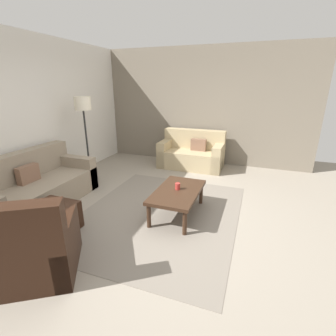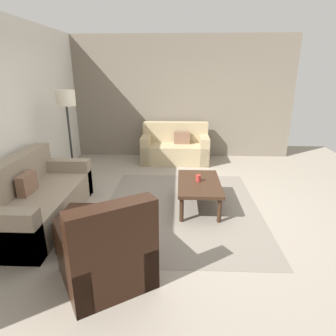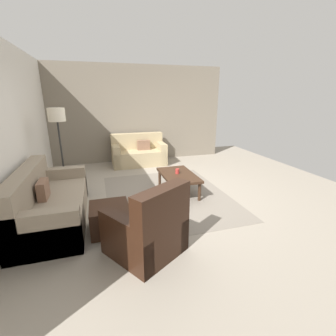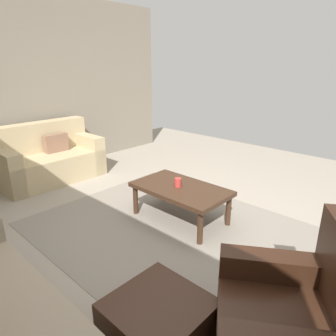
{
  "view_description": "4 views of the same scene",
  "coord_description": "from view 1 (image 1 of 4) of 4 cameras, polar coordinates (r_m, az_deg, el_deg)",
  "views": [
    {
      "loc": [
        -3.15,
        -1.29,
        1.93
      ],
      "look_at": [
        0.17,
        -0.08,
        0.72
      ],
      "focal_mm": 26.13,
      "sensor_mm": 36.0,
      "label": 1
    },
    {
      "loc": [
        -4.03,
        0.04,
        2.02
      ],
      "look_at": [
        -0.15,
        0.2,
        0.71
      ],
      "focal_mm": 30.94,
      "sensor_mm": 36.0,
      "label": 2
    },
    {
      "loc": [
        -4.19,
        1.24,
        1.93
      ],
      "look_at": [
        -0.19,
        0.04,
        0.64
      ],
      "focal_mm": 25.14,
      "sensor_mm": 36.0,
      "label": 3
    },
    {
      "loc": [
        -2.0,
        2.2,
        1.76
      ],
      "look_at": [
        0.08,
        -0.04,
        0.7
      ],
      "focal_mm": 32.6,
      "sensor_mm": 36.0,
      "label": 4
    }
  ],
  "objects": [
    {
      "name": "area_rug",
      "position": [
        3.91,
        -1.95,
        -10.58
      ],
      "size": [
        2.92,
        2.36,
        0.01
      ],
      "primitive_type": "cube",
      "color": "gray",
      "rests_on": "ground_plane"
    },
    {
      "name": "rear_partition",
      "position": [
        5.04,
        -31.26,
        10.2
      ],
      "size": [
        6.0,
        0.12,
        2.8
      ],
      "primitive_type": "cube",
      "color": "silver",
      "rests_on": "ground_plane"
    },
    {
      "name": "cup",
      "position": [
        3.73,
        2.26,
        -4.29
      ],
      "size": [
        0.08,
        0.08,
        0.1
      ],
      "primitive_type": "cylinder",
      "color": "#B2332D",
      "rests_on": "coffee_table"
    },
    {
      "name": "couch_main",
      "position": [
        4.63,
        -29.17,
        -4.27
      ],
      "size": [
        2.03,
        0.91,
        0.88
      ],
      "color": "gray",
      "rests_on": "ground_plane"
    },
    {
      "name": "ottoman",
      "position": [
        3.72,
        -25.34,
        -10.8
      ],
      "size": [
        0.56,
        0.56,
        0.4
      ],
      "primitive_type": "cube",
      "color": "black",
      "rests_on": "ground_plane"
    },
    {
      "name": "lamp_standing",
      "position": [
        5.24,
        -19.1,
        12.2
      ],
      "size": [
        0.32,
        0.32,
        1.71
      ],
      "color": "black",
      "rests_on": "ground_plane"
    },
    {
      "name": "armchair_leather",
      "position": [
        2.99,
        -29.02,
        -16.7
      ],
      "size": [
        1.1,
        1.1,
        0.95
      ],
      "color": "black",
      "rests_on": "ground_plane"
    },
    {
      "name": "couch_loveseat",
      "position": [
        6.04,
        5.66,
        3.21
      ],
      "size": [
        0.8,
        1.51,
        0.88
      ],
      "color": "tan",
      "rests_on": "ground_plane"
    },
    {
      "name": "ground_plane",
      "position": [
        3.92,
        -1.95,
        -10.63
      ],
      "size": [
        8.0,
        8.0,
        0.0
      ],
      "primitive_type": "plane",
      "color": "gray"
    },
    {
      "name": "stone_feature_panel",
      "position": [
        6.31,
        8.46,
        13.91
      ],
      "size": [
        0.12,
        5.2,
        2.8
      ],
      "primitive_type": "cube",
      "color": "slate",
      "rests_on": "ground_plane"
    },
    {
      "name": "coffee_table",
      "position": [
        3.75,
        2.27,
        -5.92
      ],
      "size": [
        1.1,
        0.64,
        0.41
      ],
      "color": "#382316",
      "rests_on": "ground_plane"
    }
  ]
}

